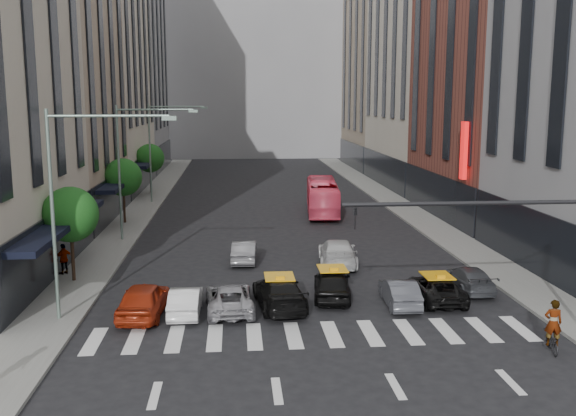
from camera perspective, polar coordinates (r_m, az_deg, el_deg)
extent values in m
plane|color=black|center=(25.46, 3.09, -12.36)|extent=(160.00, 160.00, 0.00)
cube|color=slate|center=(54.82, -13.30, -0.53)|extent=(3.00, 96.00, 0.15)
cube|color=slate|center=(56.19, 10.57, -0.19)|extent=(3.00, 96.00, 0.15)
cube|color=tan|center=(53.23, -20.12, 11.74)|extent=(8.00, 16.00, 24.00)
cube|color=beige|center=(71.22, -16.49, 16.11)|extent=(8.00, 20.00, 36.00)
cube|color=gray|center=(89.60, -13.92, 12.89)|extent=(8.00, 18.00, 30.00)
cube|color=brown|center=(54.42, 17.60, 12.87)|extent=(8.00, 18.00, 26.00)
cube|color=tan|center=(90.78, 8.35, 12.39)|extent=(8.00, 18.00, 28.00)
cube|color=gray|center=(108.75, -3.11, 14.12)|extent=(30.00, 10.00, 36.00)
cylinder|color=black|center=(35.32, -18.62, -3.64)|extent=(0.18, 0.18, 3.15)
sphere|color=#134516|center=(34.94, -18.79, -0.54)|extent=(2.88, 2.88, 2.88)
cylinder|color=black|center=(50.71, -14.37, 0.50)|extent=(0.18, 0.18, 3.15)
sphere|color=#134516|center=(50.45, -14.46, 2.67)|extent=(2.88, 2.88, 2.88)
cylinder|color=black|center=(66.39, -12.11, 2.69)|extent=(0.18, 0.18, 3.15)
sphere|color=#134516|center=(66.19, -12.17, 4.36)|extent=(2.88, 2.88, 2.88)
cylinder|color=gray|center=(28.86, -20.18, -0.70)|extent=(0.16, 0.16, 9.00)
cylinder|color=gray|center=(27.87, -15.69, 7.89)|extent=(5.00, 0.12, 0.12)
cube|color=gray|center=(27.52, -10.51, 7.86)|extent=(0.60, 0.25, 0.18)
cylinder|color=gray|center=(44.32, -14.77, 3.01)|extent=(0.16, 0.16, 9.00)
cylinder|color=gray|center=(43.69, -11.74, 8.56)|extent=(5.00, 0.12, 0.12)
cube|color=gray|center=(43.46, -8.43, 8.52)|extent=(0.60, 0.25, 0.18)
cylinder|color=gray|center=(60.07, -12.17, 4.78)|extent=(0.16, 0.16, 9.00)
cylinder|color=gray|center=(59.60, -9.90, 8.86)|extent=(5.00, 0.12, 0.12)
cube|color=gray|center=(59.44, -7.47, 8.83)|extent=(0.60, 0.25, 0.18)
cylinder|color=black|center=(24.33, 16.48, 0.42)|extent=(10.00, 0.16, 0.16)
imported|color=black|center=(23.17, 5.99, -0.94)|extent=(0.13, 0.16, 0.80)
cube|color=red|center=(46.33, 15.37, 4.94)|extent=(0.30, 0.70, 4.00)
imported|color=#9A250E|center=(29.41, -12.70, -7.93)|extent=(2.17, 4.65, 1.54)
imported|color=silver|center=(29.33, -9.09, -8.15)|extent=(1.38, 3.85, 1.26)
imported|color=#A4A3A9|center=(29.53, -5.23, -7.96)|extent=(2.33, 4.60, 1.25)
imported|color=black|center=(29.88, -0.77, -7.50)|extent=(2.54, 5.18, 1.45)
imported|color=black|center=(31.23, 3.95, -6.73)|extent=(2.27, 4.51, 1.47)
imported|color=#46474E|center=(30.62, 9.89, -7.38)|extent=(1.51, 3.94, 1.28)
imported|color=black|center=(31.65, 13.07, -6.98)|extent=(2.15, 4.46, 1.22)
imported|color=#3E4146|center=(33.72, 15.73, -6.07)|extent=(1.73, 4.22, 1.22)
imported|color=gray|center=(38.06, -3.90, -3.86)|extent=(1.64, 4.04, 1.30)
imported|color=silver|center=(37.42, 4.43, -3.95)|extent=(2.60, 5.36, 1.50)
imported|color=#F74869|center=(53.96, 3.07, 1.01)|extent=(3.41, 10.48, 2.87)
imported|color=black|center=(26.94, 22.40, -10.93)|extent=(0.82, 1.59, 0.80)
imported|color=gray|center=(26.53, 22.58, -8.28)|extent=(0.74, 0.56, 1.82)
imported|color=gray|center=(36.89, -19.29, -4.29)|extent=(0.99, 0.98, 1.68)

